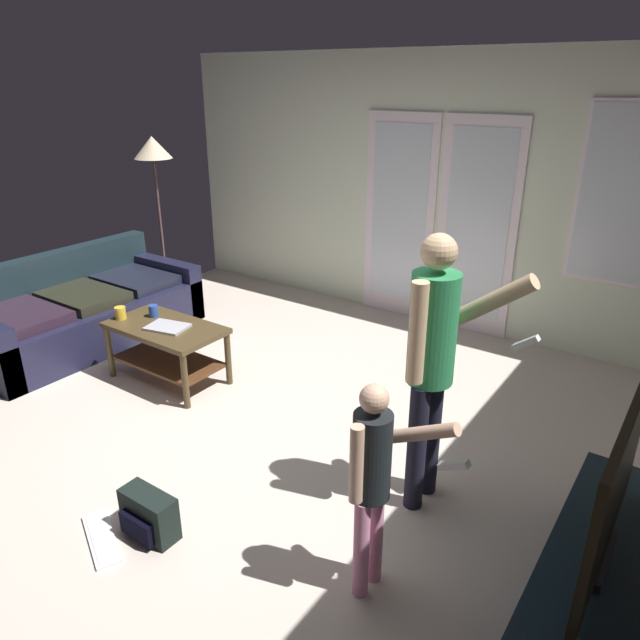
% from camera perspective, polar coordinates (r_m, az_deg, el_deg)
% --- Properties ---
extents(ground_plane, '(5.56, 5.50, 0.02)m').
position_cam_1_polar(ground_plane, '(4.24, -8.67, -10.80)').
color(ground_plane, beige).
extents(wall_back_with_doors, '(5.56, 0.09, 2.58)m').
position_cam_1_polar(wall_back_with_doors, '(5.85, 10.05, 11.93)').
color(wall_back_with_doors, silver).
rests_on(wall_back_with_doors, ground_plane).
extents(leather_couch, '(0.99, 2.08, 0.78)m').
position_cam_1_polar(leather_couch, '(5.89, -22.19, 0.68)').
color(leather_couch, '#1B1B32').
rests_on(leather_couch, ground_plane).
extents(coffee_table, '(0.96, 0.53, 0.48)m').
position_cam_1_polar(coffee_table, '(4.85, -14.69, -1.96)').
color(coffee_table, '#45361F').
rests_on(coffee_table, ground_plane).
extents(tv_stand, '(0.42, 1.63, 0.40)m').
position_cam_1_polar(tv_stand, '(3.07, 24.74, -23.25)').
color(tv_stand, black).
rests_on(tv_stand, ground_plane).
extents(flat_screen_tv, '(0.08, 1.07, 0.74)m').
position_cam_1_polar(flat_screen_tv, '(2.71, 26.75, -14.45)').
color(flat_screen_tv, black).
rests_on(flat_screen_tv, tv_stand).
extents(person_adult, '(0.63, 0.43, 1.60)m').
position_cam_1_polar(person_adult, '(3.16, 10.96, -3.03)').
color(person_adult, black).
rests_on(person_adult, ground_plane).
extents(person_child, '(0.50, 0.30, 1.11)m').
position_cam_1_polar(person_child, '(2.71, 5.22, -14.60)').
color(person_child, pink).
rests_on(person_child, ground_plane).
extents(floor_lamp, '(0.40, 0.40, 1.73)m').
position_cam_1_polar(floor_lamp, '(6.63, -15.90, 15.08)').
color(floor_lamp, '#2C2D23').
rests_on(floor_lamp, ground_plane).
extents(backpack, '(0.33, 0.18, 0.26)m').
position_cam_1_polar(backpack, '(3.44, -16.34, -17.75)').
color(backpack, black).
rests_on(backpack, ground_plane).
extents(loose_keyboard, '(0.45, 0.31, 0.02)m').
position_cam_1_polar(loose_keyboard, '(3.56, -20.48, -19.25)').
color(loose_keyboard, white).
rests_on(loose_keyboard, ground_plane).
extents(laptop_closed, '(0.35, 0.29, 0.02)m').
position_cam_1_polar(laptop_closed, '(4.74, -14.63, -0.67)').
color(laptop_closed, '#ACACB5').
rests_on(laptop_closed, coffee_table).
extents(cup_near_edge, '(0.08, 0.08, 0.10)m').
position_cam_1_polar(cup_near_edge, '(4.98, -15.88, 0.85)').
color(cup_near_edge, '#274599').
rests_on(cup_near_edge, coffee_table).
extents(cup_by_laptop, '(0.09, 0.09, 0.10)m').
position_cam_1_polar(cup_by_laptop, '(5.02, -18.83, 0.65)').
color(cup_by_laptop, gold).
rests_on(cup_by_laptop, coffee_table).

